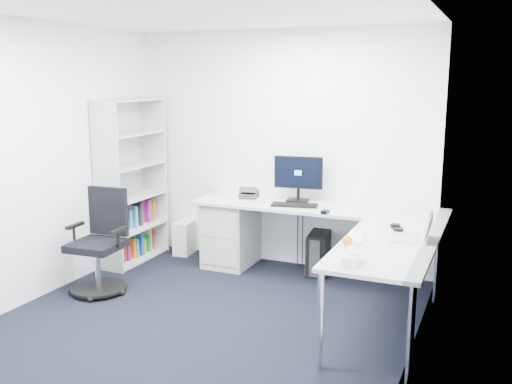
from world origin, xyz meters
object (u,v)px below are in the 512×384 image
at_px(l_desk, 305,250).
at_px(bookshelf, 131,181).
at_px(monitor, 298,178).
at_px(laptop, 404,225).
at_px(task_chair, 96,242).

relative_size(l_desk, bookshelf, 1.42).
relative_size(bookshelf, monitor, 3.54).
xyz_separation_m(l_desk, laptop, (1.08, -0.59, 0.52)).
bearing_deg(task_chair, laptop, 4.02).
bearing_deg(l_desk, monitor, 117.47).
bearing_deg(laptop, task_chair, -179.54).
bearing_deg(bookshelf, laptop, -11.06).
height_order(monitor, laptop, monitor).
relative_size(l_desk, laptop, 8.09).
xyz_separation_m(l_desk, monitor, (-0.25, 0.48, 0.66)).
distance_m(l_desk, monitor, 0.86).
bearing_deg(l_desk, task_chair, -152.43).
height_order(task_chair, laptop, task_chair).
distance_m(l_desk, task_chair, 2.13).
xyz_separation_m(bookshelf, task_chair, (0.29, -1.03, -0.44)).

